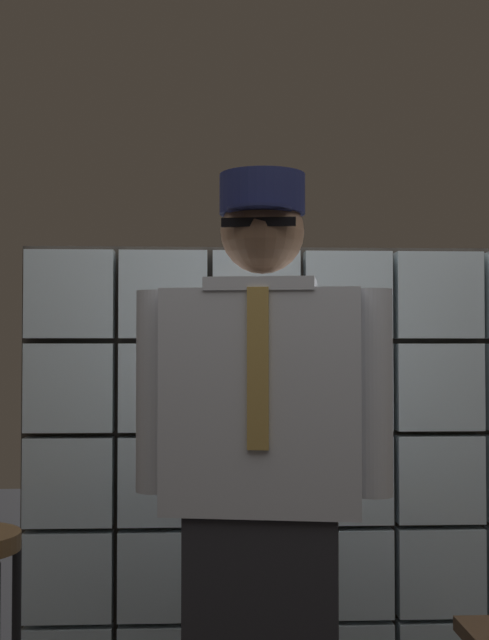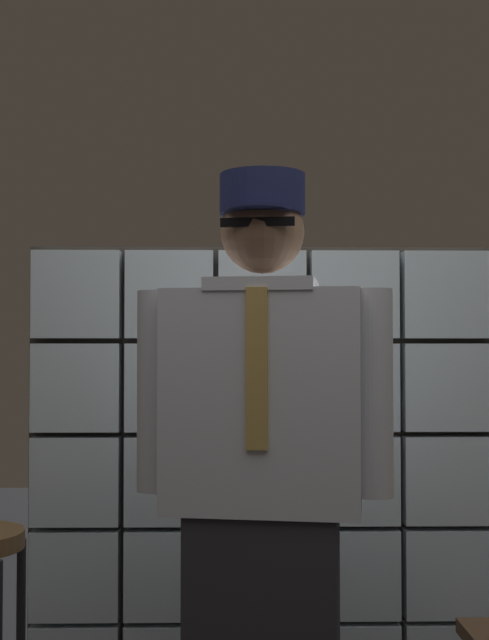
{
  "view_description": "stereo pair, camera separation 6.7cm",
  "coord_description": "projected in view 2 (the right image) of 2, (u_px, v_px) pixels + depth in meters",
  "views": [
    {
      "loc": [
        -0.35,
        -1.88,
        1.29
      ],
      "look_at": [
        -0.24,
        0.42,
        1.36
      ],
      "focal_mm": 47.85,
      "sensor_mm": 36.0,
      "label": 1
    },
    {
      "loc": [
        -0.28,
        -1.88,
        1.29
      ],
      "look_at": [
        -0.24,
        0.42,
        1.36
      ],
      "focal_mm": 47.85,
      "sensor_mm": 36.0,
      "label": 2
    }
  ],
  "objects": [
    {
      "name": "glass_block_wall",
      "position": [
        308.0,
        480.0,
        3.04
      ],
      "size": [
        2.0,
        0.1,
        1.67
      ],
      "color": "silver",
      "rests_on": "ground"
    },
    {
      "name": "standing_person",
      "position": [
        263.0,
        485.0,
        2.3
      ],
      "size": [
        0.71,
        0.34,
        1.76
      ],
      "rotation": [
        0.0,
        0.0,
        -0.17
      ],
      "color": "#28282D",
      "rests_on": "ground"
    }
  ]
}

